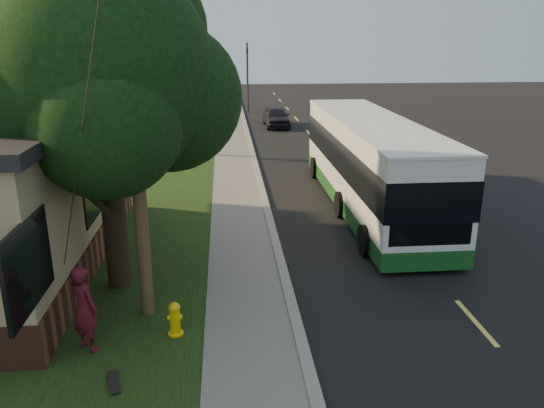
{
  "coord_description": "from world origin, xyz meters",
  "views": [
    {
      "loc": [
        -1.45,
        -9.97,
        6.11
      ],
      "look_at": [
        -0.17,
        4.36,
        1.5
      ],
      "focal_mm": 35.0,
      "sensor_mm": 36.0,
      "label": 1
    }
  ],
  "objects_px": {
    "bare_tree_near": "(185,114)",
    "dumpster": "(32,204)",
    "transit_bus": "(370,162)",
    "skateboard_main": "(114,382)",
    "traffic_signal": "(247,73)",
    "fire_hydrant": "(175,319)",
    "bare_tree_far": "(203,93)",
    "leafy_tree": "(103,78)",
    "utility_pole": "(132,111)",
    "distant_car": "(276,117)",
    "skateboarder": "(84,308)"
  },
  "relations": [
    {
      "from": "dumpster",
      "to": "traffic_signal",
      "type": "bearing_deg",
      "value": 71.82
    },
    {
      "from": "bare_tree_far",
      "to": "transit_bus",
      "type": "xyz_separation_m",
      "value": [
        6.75,
        -21.69,
        -0.27
      ]
    },
    {
      "from": "bare_tree_far",
      "to": "traffic_signal",
      "type": "height_order",
      "value": "traffic_signal"
    },
    {
      "from": "bare_tree_far",
      "to": "skateboarder",
      "type": "bearing_deg",
      "value": -92.45
    },
    {
      "from": "utility_pole",
      "to": "distant_car",
      "type": "xyz_separation_m",
      "value": [
        5.42,
        25.6,
        -3.94
      ]
    },
    {
      "from": "transit_bus",
      "to": "distant_car",
      "type": "xyz_separation_m",
      "value": [
        -1.63,
        18.28,
        -1.04
      ]
    },
    {
      "from": "fire_hydrant",
      "to": "bare_tree_far",
      "type": "bearing_deg",
      "value": 90.76
    },
    {
      "from": "bare_tree_near",
      "to": "distant_car",
      "type": "distance_m",
      "value": 10.37
    },
    {
      "from": "traffic_signal",
      "to": "skateboarder",
      "type": "distance_m",
      "value": 34.79
    },
    {
      "from": "fire_hydrant",
      "to": "skateboard_main",
      "type": "bearing_deg",
      "value": -121.47
    },
    {
      "from": "utility_pole",
      "to": "bare_tree_near",
      "type": "height_order",
      "value": "utility_pole"
    },
    {
      "from": "bare_tree_near",
      "to": "dumpster",
      "type": "relative_size",
      "value": 2.91
    },
    {
      "from": "leafy_tree",
      "to": "fire_hydrant",
      "type": "bearing_deg",
      "value": -59.33
    },
    {
      "from": "bare_tree_near",
      "to": "fire_hydrant",
      "type": "bearing_deg",
      "value": -87.14
    },
    {
      "from": "fire_hydrant",
      "to": "transit_bus",
      "type": "distance_m",
      "value": 10.54
    },
    {
      "from": "bare_tree_near",
      "to": "skateboarder",
      "type": "relative_size",
      "value": 2.38
    },
    {
      "from": "leafy_tree",
      "to": "skateboard_main",
      "type": "height_order",
      "value": "leafy_tree"
    },
    {
      "from": "fire_hydrant",
      "to": "utility_pole",
      "type": "relative_size",
      "value": 0.08
    },
    {
      "from": "traffic_signal",
      "to": "distant_car",
      "type": "distance_m",
      "value": 7.97
    },
    {
      "from": "traffic_signal",
      "to": "leafy_tree",
      "type": "bearing_deg",
      "value": -98.47
    },
    {
      "from": "bare_tree_near",
      "to": "leafy_tree",
      "type": "bearing_deg",
      "value": -92.5
    },
    {
      "from": "bare_tree_far",
      "to": "skateboard_main",
      "type": "distance_m",
      "value": 31.67
    },
    {
      "from": "leafy_tree",
      "to": "transit_bus",
      "type": "bearing_deg",
      "value": 35.57
    },
    {
      "from": "leafy_tree",
      "to": "skateboarder",
      "type": "relative_size",
      "value": 4.31
    },
    {
      "from": "leafy_tree",
      "to": "skateboard_main",
      "type": "xyz_separation_m",
      "value": [
        0.59,
        -4.25,
        -5.05
      ]
    },
    {
      "from": "fire_hydrant",
      "to": "skateboard_main",
      "type": "relative_size",
      "value": 1.02
    },
    {
      "from": "fire_hydrant",
      "to": "bare_tree_near",
      "type": "xyz_separation_m",
      "value": [
        -0.9,
        18.0,
        1.72
      ]
    },
    {
      "from": "fire_hydrant",
      "to": "bare_tree_far",
      "type": "height_order",
      "value": "bare_tree_far"
    },
    {
      "from": "fire_hydrant",
      "to": "dumpster",
      "type": "bearing_deg",
      "value": 124.84
    },
    {
      "from": "leafy_tree",
      "to": "dumpster",
      "type": "relative_size",
      "value": 5.28
    },
    {
      "from": "transit_bus",
      "to": "skateboard_main",
      "type": "xyz_separation_m",
      "value": [
        -7.33,
        -9.92,
        -1.62
      ]
    },
    {
      "from": "bare_tree_near",
      "to": "distant_car",
      "type": "height_order",
      "value": "bare_tree_near"
    },
    {
      "from": "fire_hydrant",
      "to": "bare_tree_near",
      "type": "distance_m",
      "value": 18.1
    },
    {
      "from": "traffic_signal",
      "to": "skateboard_main",
      "type": "relative_size",
      "value": 7.55
    },
    {
      "from": "bare_tree_near",
      "to": "traffic_signal",
      "type": "bearing_deg",
      "value": 75.96
    },
    {
      "from": "fire_hydrant",
      "to": "dumpster",
      "type": "relative_size",
      "value": 0.5
    },
    {
      "from": "traffic_signal",
      "to": "bare_tree_far",
      "type": "bearing_deg",
      "value": -131.19
    },
    {
      "from": "bare_tree_far",
      "to": "dumpster",
      "type": "bearing_deg",
      "value": -102.93
    },
    {
      "from": "bare_tree_far",
      "to": "dumpster",
      "type": "height_order",
      "value": "bare_tree_far"
    },
    {
      "from": "skateboarder",
      "to": "skateboard_main",
      "type": "bearing_deg",
      "value": 158.46
    },
    {
      "from": "traffic_signal",
      "to": "transit_bus",
      "type": "height_order",
      "value": "traffic_signal"
    },
    {
      "from": "bare_tree_far",
      "to": "skateboarder",
      "type": "height_order",
      "value": "bare_tree_far"
    },
    {
      "from": "fire_hydrant",
      "to": "transit_bus",
      "type": "bearing_deg",
      "value": 52.62
    },
    {
      "from": "transit_bus",
      "to": "skateboard_main",
      "type": "height_order",
      "value": "transit_bus"
    },
    {
      "from": "distant_car",
      "to": "fire_hydrant",
      "type": "bearing_deg",
      "value": -101.38
    },
    {
      "from": "dumpster",
      "to": "fire_hydrant",
      "type": "bearing_deg",
      "value": -55.16
    },
    {
      "from": "utility_pole",
      "to": "skateboarder",
      "type": "height_order",
      "value": "utility_pole"
    },
    {
      "from": "bare_tree_near",
      "to": "distant_car",
      "type": "relative_size",
      "value": 1.05
    },
    {
      "from": "leafy_tree",
      "to": "skateboard_main",
      "type": "relative_size",
      "value": 10.71
    },
    {
      "from": "fire_hydrant",
      "to": "skateboarder",
      "type": "height_order",
      "value": "skateboarder"
    }
  ]
}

